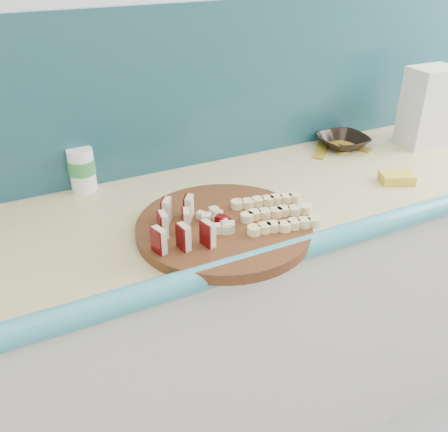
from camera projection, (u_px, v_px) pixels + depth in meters
The scene contains 11 objects.
kitchen_counter at pixel (276, 305), 1.73m from camera, with size 2.20×0.63×0.91m.
backsplash at pixel (240, 83), 1.61m from camera, with size 2.20×0.02×0.50m, color teal.
cutting_board at pixel (224, 228), 1.28m from camera, with size 0.45×0.45×0.03m, color #41230E.
apple_wedges at pixel (179, 225), 1.20m from camera, with size 0.15×0.19×0.06m.
apple_chunks at pixel (213, 220), 1.26m from camera, with size 0.06×0.07×0.02m.
banana_slices at pixel (275, 213), 1.30m from camera, with size 0.22×0.20×0.02m.
brown_bowl at pixel (342, 142), 1.78m from camera, with size 0.18×0.18×0.04m, color black.
flour_bag at pixel (427, 107), 1.75m from camera, with size 0.16×0.11×0.28m, color silver.
canister at pixel (82, 169), 1.46m from camera, with size 0.08×0.08×0.13m.
sponge at pixel (397, 178), 1.53m from camera, with size 0.10×0.07×0.03m, color yellow.
banana_peel at pixel (334, 146), 1.79m from camera, with size 0.24×0.20×0.01m.
Camera 1 is at (-0.67, 0.37, 1.58)m, focal length 40.00 mm.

